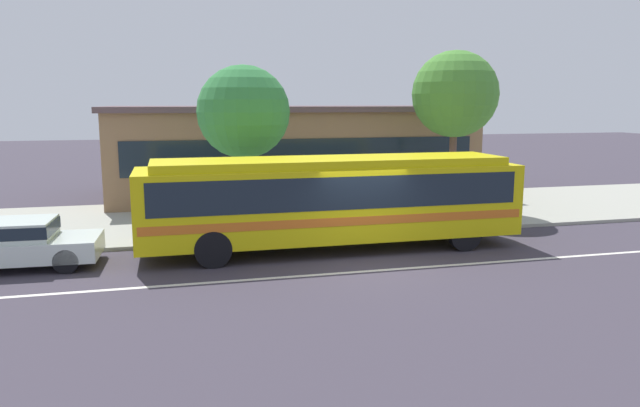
{
  "coord_description": "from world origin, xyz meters",
  "views": [
    {
      "loc": [
        -5.16,
        -15.01,
        4.34
      ],
      "look_at": [
        -0.78,
        2.33,
        1.3
      ],
      "focal_mm": 33.36,
      "sensor_mm": 36.0,
      "label": 1
    }
  ],
  "objects_px": {
    "sedan_behind_bus": "(11,242)",
    "street_tree_near_stop": "(244,112)",
    "street_tree_mid_block": "(455,95)",
    "transit_bus": "(332,197)",
    "pedestrian_waiting_near_sign": "(352,197)"
  },
  "relations": [
    {
      "from": "transit_bus",
      "to": "street_tree_mid_block",
      "type": "bearing_deg",
      "value": 36.55
    },
    {
      "from": "sedan_behind_bus",
      "to": "street_tree_mid_block",
      "type": "xyz_separation_m",
      "value": [
        14.92,
        4.43,
        3.92
      ]
    },
    {
      "from": "street_tree_near_stop",
      "to": "street_tree_mid_block",
      "type": "xyz_separation_m",
      "value": [
        8.27,
        0.94,
        0.63
      ]
    },
    {
      "from": "sedan_behind_bus",
      "to": "street_tree_mid_block",
      "type": "bearing_deg",
      "value": 16.55
    },
    {
      "from": "transit_bus",
      "to": "sedan_behind_bus",
      "type": "relative_size",
      "value": 2.57
    },
    {
      "from": "sedan_behind_bus",
      "to": "street_tree_near_stop",
      "type": "bearing_deg",
      "value": 27.75
    },
    {
      "from": "pedestrian_waiting_near_sign",
      "to": "street_tree_near_stop",
      "type": "height_order",
      "value": "street_tree_near_stop"
    },
    {
      "from": "sedan_behind_bus",
      "to": "pedestrian_waiting_near_sign",
      "type": "relative_size",
      "value": 2.59
    },
    {
      "from": "transit_bus",
      "to": "street_tree_near_stop",
      "type": "bearing_deg",
      "value": 120.34
    },
    {
      "from": "sedan_behind_bus",
      "to": "street_tree_near_stop",
      "type": "xyz_separation_m",
      "value": [
        6.65,
        3.5,
        3.3
      ]
    },
    {
      "from": "street_tree_mid_block",
      "to": "transit_bus",
      "type": "bearing_deg",
      "value": -143.45
    },
    {
      "from": "transit_bus",
      "to": "street_tree_mid_block",
      "type": "height_order",
      "value": "street_tree_mid_block"
    },
    {
      "from": "transit_bus",
      "to": "street_tree_mid_block",
      "type": "distance_m",
      "value": 8.24
    },
    {
      "from": "pedestrian_waiting_near_sign",
      "to": "street_tree_near_stop",
      "type": "bearing_deg",
      "value": 168.76
    },
    {
      "from": "sedan_behind_bus",
      "to": "pedestrian_waiting_near_sign",
      "type": "bearing_deg",
      "value": 15.1
    }
  ]
}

